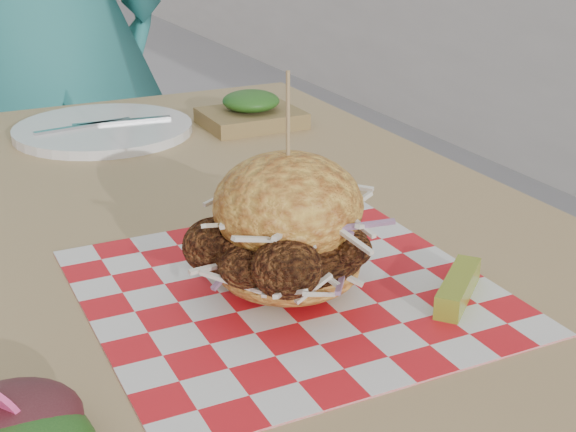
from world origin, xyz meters
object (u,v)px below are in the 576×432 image
patio_table (194,285)px  patio_chair (47,143)px  sandwich (288,233)px  diner (29,10)px

patio_table → patio_chair: 1.07m
patio_chair → sandwich: size_ratio=4.67×
diner → sandwich: diner is taller
patio_table → patio_chair: (0.01, 1.06, -0.12)m
patio_table → sandwich: bearing=-82.6°
patio_table → diner: bearing=90.5°
diner → patio_chair: 0.34m
diner → patio_table: bearing=85.4°
patio_chair → patio_table: bearing=-82.1°
diner → patio_table: size_ratio=1.45×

